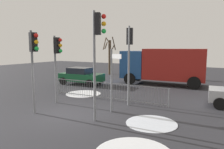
# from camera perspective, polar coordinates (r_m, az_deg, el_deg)

# --- Properties ---
(ground_plane) EXTENTS (60.00, 60.00, 0.00)m
(ground_plane) POSITION_cam_1_polar(r_m,az_deg,el_deg) (10.74, -11.21, -10.35)
(ground_plane) COLOR #2D2D33
(traffic_light_foreground_left) EXTENTS (0.57, 0.34, 3.88)m
(traffic_light_foreground_left) POSITION_cam_1_polar(r_m,az_deg,el_deg) (12.54, -14.50, 5.31)
(traffic_light_foreground_left) COLOR slate
(traffic_light_foreground_left) RESTS_ON ground
(traffic_light_rear_right) EXTENTS (0.53, 0.39, 4.75)m
(traffic_light_rear_right) POSITION_cam_1_polar(r_m,az_deg,el_deg) (9.10, -3.92, 8.83)
(traffic_light_rear_right) COLOR slate
(traffic_light_rear_right) RESTS_ON ground
(traffic_light_mid_right) EXTENTS (0.36, 0.56, 4.38)m
(traffic_light_mid_right) POSITION_cam_1_polar(r_m,az_deg,el_deg) (11.81, 4.71, 7.16)
(traffic_light_mid_right) COLOR slate
(traffic_light_mid_right) RESTS_ON ground
(traffic_light_rear_left) EXTENTS (0.57, 0.34, 4.02)m
(traffic_light_rear_left) POSITION_cam_1_polar(r_m,az_deg,el_deg) (10.78, -20.24, 5.36)
(traffic_light_rear_left) COLOR slate
(traffic_light_rear_left) RESTS_ON ground
(direction_sign_post) EXTENTS (0.74, 0.34, 3.16)m
(direction_sign_post) POSITION_cam_1_polar(r_m,az_deg,el_deg) (10.42, 0.06, -0.78)
(direction_sign_post) COLOR slate
(direction_sign_post) RESTS_ON ground
(pedestrian_guard_railing) EXTENTS (7.73, 0.48, 1.07)m
(pedestrian_guard_railing) POSITION_cam_1_polar(r_m,az_deg,el_deg) (13.19, -1.56, -4.42)
(pedestrian_guard_railing) COLOR slate
(pedestrian_guard_railing) RESTS_ON ground
(car_green_far) EXTENTS (3.92, 2.17, 1.47)m
(car_green_far) POSITION_cam_1_polar(r_m,az_deg,el_deg) (18.82, -8.26, -0.30)
(car_green_far) COLOR #195933
(car_green_far) RESTS_ON ground
(delivery_truck) EXTENTS (7.26, 3.37, 3.10)m
(delivery_truck) POSITION_cam_1_polar(r_m,az_deg,el_deg) (18.96, 13.53, 2.58)
(delivery_truck) COLOR maroon
(delivery_truck) RESTS_ON ground
(bare_tree_left) EXTENTS (1.54, 1.52, 4.44)m
(bare_tree_left) POSITION_cam_1_polar(r_m,az_deg,el_deg) (25.39, -0.65, 5.19)
(bare_tree_left) COLOR #473828
(bare_tree_left) RESTS_ON ground
(snow_patch_kerb) EXTENTS (2.41, 2.41, 0.01)m
(snow_patch_kerb) POSITION_cam_1_polar(r_m,az_deg,el_deg) (15.09, -7.66, -5.11)
(snow_patch_kerb) COLOR white
(snow_patch_kerb) RESTS_ON ground
(snow_patch_verge) EXTENTS (2.18, 2.18, 0.01)m
(snow_patch_verge) POSITION_cam_1_polar(r_m,az_deg,el_deg) (9.49, 10.49, -12.69)
(snow_patch_verge) COLOR silver
(snow_patch_verge) RESTS_ON ground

